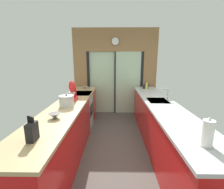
# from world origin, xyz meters

# --- Properties ---
(ground_plane) EXTENTS (5.04, 7.60, 0.02)m
(ground_plane) POSITION_xyz_m (0.00, 0.60, -0.01)
(ground_plane) COLOR #4C4742
(back_wall_unit) EXTENTS (2.64, 0.12, 2.70)m
(back_wall_unit) POSITION_xyz_m (0.00, 2.40, 1.52)
(back_wall_unit) COLOR olive
(back_wall_unit) RESTS_ON ground_plane
(left_counter_run) EXTENTS (0.62, 3.80, 0.92)m
(left_counter_run) POSITION_xyz_m (-0.91, 0.13, 0.47)
(left_counter_run) COLOR red
(left_counter_run) RESTS_ON ground_plane
(right_counter_run) EXTENTS (0.62, 3.80, 0.92)m
(right_counter_run) POSITION_xyz_m (0.91, 0.30, 0.46)
(right_counter_run) COLOR red
(right_counter_run) RESTS_ON ground_plane
(sink_faucet) EXTENTS (0.19, 0.02, 0.26)m
(sink_faucet) POSITION_xyz_m (1.06, 0.55, 1.09)
(sink_faucet) COLOR #B7BABC
(sink_faucet) RESTS_ON right_counter_run
(oven_range) EXTENTS (0.60, 0.60, 0.92)m
(oven_range) POSITION_xyz_m (-0.91, 1.25, 0.46)
(oven_range) COLOR #B7BABC
(oven_range) RESTS_ON ground_plane
(mixing_bowl_near) EXTENTS (0.18, 0.18, 0.08)m
(mixing_bowl_near) POSITION_xyz_m (-0.89, -0.50, 0.96)
(mixing_bowl_near) COLOR #514C47
(mixing_bowl_near) RESTS_ON left_counter_run
(mixing_bowl_far) EXTENTS (0.18, 0.18, 0.07)m
(mixing_bowl_far) POSITION_xyz_m (-0.89, 1.83, 0.96)
(mixing_bowl_far) COLOR gray
(mixing_bowl_far) RESTS_ON left_counter_run
(knife_block) EXTENTS (0.08, 0.14, 0.28)m
(knife_block) POSITION_xyz_m (-0.89, -1.12, 1.02)
(knife_block) COLOR black
(knife_block) RESTS_ON left_counter_run
(stand_mixer) EXTENTS (0.17, 0.27, 0.42)m
(stand_mixer) POSITION_xyz_m (-0.89, 0.50, 1.08)
(stand_mixer) COLOR red
(stand_mixer) RESTS_ON left_counter_run
(stock_pot) EXTENTS (0.27, 0.27, 0.23)m
(stock_pot) POSITION_xyz_m (-0.89, 0.09, 1.02)
(stock_pot) COLOR #B7BABC
(stock_pot) RESTS_ON left_counter_run
(kettle) EXTENTS (0.25, 0.17, 0.19)m
(kettle) POSITION_xyz_m (0.89, 1.93, 1.00)
(kettle) COLOR black
(kettle) RESTS_ON right_counter_run
(soap_bottle) EXTENTS (0.05, 0.05, 0.24)m
(soap_bottle) POSITION_xyz_m (0.89, 1.73, 1.02)
(soap_bottle) COLOR #D1CC4C
(soap_bottle) RESTS_ON right_counter_run
(paper_towel_roll) EXTENTS (0.13, 0.13, 0.30)m
(paper_towel_roll) POSITION_xyz_m (0.89, -1.21, 1.06)
(paper_towel_roll) COLOR #B7BABC
(paper_towel_roll) RESTS_ON right_counter_run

